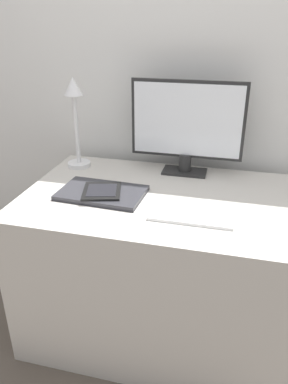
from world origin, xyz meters
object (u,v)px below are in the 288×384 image
laptop (102,193)px  desk_lamp (75,112)px  monitor (187,126)px  keyboard (191,216)px  ereader (102,191)px

laptop → desk_lamp: bearing=127.8°
monitor → desk_lamp: bearing=-175.4°
desk_lamp → monitor: bearing=4.6°
keyboard → desk_lamp: (-0.61, 0.39, 0.26)m
monitor → keyboard: bearing=-78.3°
laptop → desk_lamp: (-0.22, 0.29, 0.26)m
laptop → desk_lamp: desk_lamp is taller
laptop → ereader: (0.01, -0.01, 0.02)m
monitor → desk_lamp: 0.52m
monitor → laptop: 0.49m
keyboard → laptop: size_ratio=0.86×
laptop → desk_lamp: 0.45m
monitor → laptop: monitor is taller
monitor → ereader: (-0.29, -0.34, -0.20)m
keyboard → laptop: bearing=165.2°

